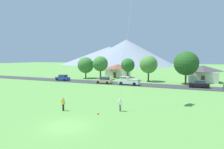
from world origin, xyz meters
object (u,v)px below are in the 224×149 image
Objects in this scene: parked_car_black_mid_west at (199,84)px; pickup_truck_white_east_side at (128,81)px; tree_near_right at (128,65)px; watcher_person at (63,104)px; parked_car_blue_mid_east at (63,78)px; tree_left_of_center at (149,64)px; house_leftmost at (203,73)px; house_left_center at (118,70)px; tree_right_of_center at (100,64)px; parked_car_tan_west_end at (104,80)px; tree_near_left at (86,65)px; tree_center at (186,63)px; soccer_ball at (98,113)px.

parked_car_black_mid_west is 0.82× the size of pickup_truck_white_east_side.
tree_near_right reaches higher than watcher_person.
parked_car_blue_mid_east is 32.88m from watcher_person.
tree_left_of_center reaches higher than parked_car_black_mid_west.
house_leftmost is 21.19m from tree_near_right.
tree_right_of_center is (-2.97, -7.85, 2.52)m from house_left_center.
parked_car_black_mid_west is (22.85, 1.92, 0.00)m from parked_car_tan_west_end.
tree_near_right is at bearing 69.27° from parked_car_tan_west_end.
tree_right_of_center is at bearing -169.40° from house_leftmost.
watcher_person is at bearing -85.85° from tree_near_right.
tree_right_of_center is 10.66m from parked_car_tan_west_end.
house_leftmost is 1.08× the size of tree_left_of_center.
parked_car_blue_mid_east is at bearing -109.45° from tree_near_left.
house_leftmost is 8.40m from tree_center.
house_leftmost is 27.82m from parked_car_tan_west_end.
parked_car_blue_mid_east is at bearing 176.33° from parked_car_tan_west_end.
watcher_person is (2.50, -34.43, -3.70)m from tree_near_right.
house_leftmost is 22.29m from pickup_truck_white_east_side.
tree_center is 5.07× the size of watcher_person.
tree_center is at bearing 10.58° from parked_car_blue_mid_east.
tree_center is at bearing 74.33° from soccer_ball.
pickup_truck_white_east_side is 25.22m from soccer_ball.
parked_car_tan_west_end is (5.24, -8.36, -4.03)m from tree_right_of_center.
pickup_truck_white_east_side is at bearing -151.24° from tree_center.
parked_car_black_mid_west is (13.04, -7.07, -4.01)m from tree_left_of_center.
house_leftmost is at bearing 71.13° from soccer_ball.
pickup_truck_white_east_side is (6.68, -0.01, 0.19)m from parked_car_tan_west_end.
house_leftmost is 1.05× the size of house_left_center.
tree_left_of_center is at bearing 169.98° from tree_center.
house_left_center is 9.30m from tree_near_right.
tree_near_left is at bearing 171.52° from tree_right_of_center.
tree_left_of_center is 15.06m from tree_right_of_center.
tree_near_right is 1.56× the size of parked_car_black_mid_west.
house_left_center reaches higher than parked_car_black_mid_west.
parked_car_black_mid_west is (3.00, -5.30, -4.51)m from tree_center.
tree_near_right is 3.97× the size of watcher_person.
house_leftmost is 29.93m from tree_right_of_center.
watcher_person is at bearing -63.60° from tree_near_left.
tree_center is 1.63× the size of pickup_truck_white_east_side.
house_left_center is 31.78× the size of soccer_ball.
tree_near_right reaches higher than parked_car_black_mid_west.
tree_near_right is 34.72m from watcher_person.
tree_near_left is 0.95× the size of tree_left_of_center.
soccer_ball is at bearing -114.14° from parked_car_black_mid_west.
tree_left_of_center is at bearing -2.33° from tree_near_right.
tree_right_of_center is 1.73× the size of parked_car_blue_mid_east.
parked_car_blue_mid_east is (-23.84, -8.10, -4.01)m from tree_left_of_center.
tree_near_left reaches higher than house_leftmost.
parked_car_blue_mid_east is at bearing -154.52° from tree_near_right.
watcher_person is (-18.08, -39.03, -1.55)m from house_leftmost.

